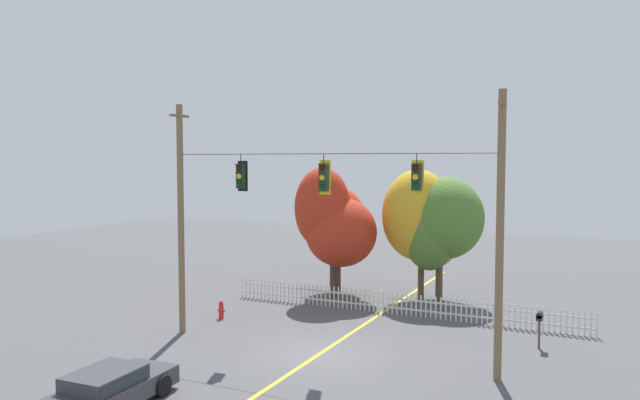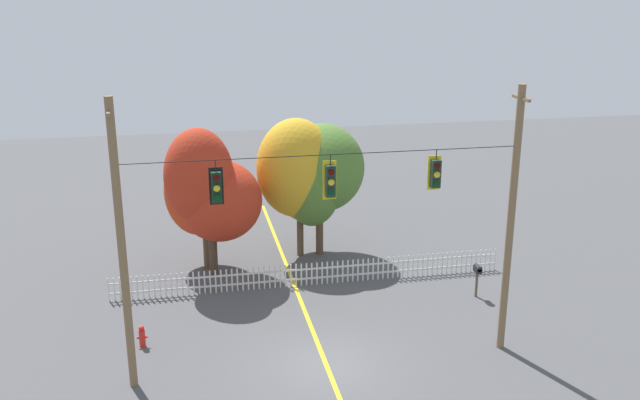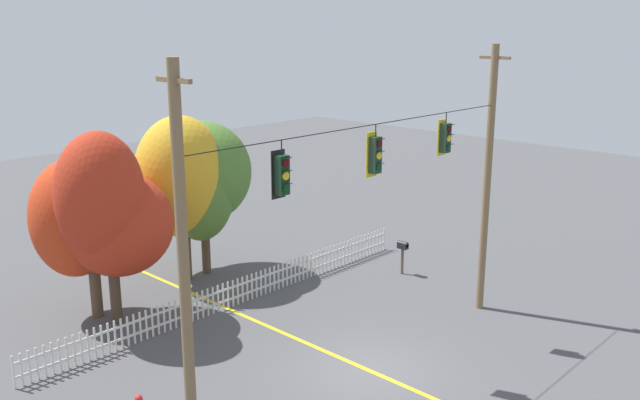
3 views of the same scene
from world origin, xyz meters
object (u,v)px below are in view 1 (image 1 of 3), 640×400
object	(u,v)px
traffic_signal_westbound_side	(241,176)
autumn_oak_far_east	(424,220)
traffic_signal_northbound_secondary	(324,177)
autumn_maple_mid	(335,224)
autumn_maple_near_fence	(337,225)
roadside_mailbox	(540,319)
autumn_maple_far_west	(439,221)
fire_hydrant	(221,310)
parked_car	(107,388)
traffic_signal_northbound_primary	(417,177)

from	to	relation	value
traffic_signal_westbound_side	autumn_oak_far_east	bearing A→B (deg)	67.06
traffic_signal_northbound_secondary	autumn_maple_mid	size ratio (longest dim) A/B	0.22
traffic_signal_northbound_secondary	autumn_maple_near_fence	xyz separation A→B (m)	(-3.74, 9.62, -2.80)
autumn_maple_near_fence	autumn_oak_far_east	size ratio (longest dim) A/B	0.85
autumn_maple_mid	autumn_maple_near_fence	bearing A→B (deg)	109.55
traffic_signal_westbound_side	roadside_mailbox	world-z (taller)	traffic_signal_westbound_side
autumn_maple_mid	autumn_maple_far_west	xyz separation A→B (m)	(4.92, 1.65, 0.20)
autumn_maple_mid	fire_hydrant	world-z (taller)	autumn_maple_mid
parked_car	roadside_mailbox	bearing A→B (deg)	47.16
parked_car	autumn_maple_mid	bearing A→B (deg)	89.65
fire_hydrant	roadside_mailbox	distance (m)	13.38
autumn_maple_mid	traffic_signal_northbound_primary	bearing A→B (deg)	-51.19
traffic_signal_westbound_side	autumn_maple_far_west	bearing A→B (deg)	62.97
traffic_signal_northbound_primary	autumn_maple_near_fence	distance (m)	12.34
traffic_signal_westbound_side	roadside_mailbox	bearing A→B (deg)	21.12
traffic_signal_westbound_side	roadside_mailbox	distance (m)	12.48
autumn_maple_near_fence	parked_car	size ratio (longest dim) A/B	1.29
traffic_signal_westbound_side	autumn_maple_near_fence	bearing A→B (deg)	91.41
autumn_maple_near_fence	autumn_maple_far_west	world-z (taller)	autumn_maple_far_west
traffic_signal_westbound_side	autumn_maple_near_fence	size ratio (longest dim) A/B	0.25
traffic_signal_northbound_primary	autumn_maple_far_west	xyz separation A→B (m)	(-1.82, 10.03, -2.48)
autumn_maple_mid	traffic_signal_northbound_secondary	bearing A→B (deg)	-68.48
roadside_mailbox	autumn_maple_mid	bearing A→B (deg)	157.34
traffic_signal_northbound_secondary	fire_hydrant	world-z (taller)	traffic_signal_northbound_secondary
autumn_maple_mid	autumn_maple_far_west	bearing A→B (deg)	18.56
autumn_maple_far_west	fire_hydrant	bearing A→B (deg)	-136.19
roadside_mailbox	traffic_signal_westbound_side	bearing A→B (deg)	-158.88
fire_hydrant	autumn_maple_far_west	bearing A→B (deg)	43.81
traffic_signal_northbound_secondary	fire_hydrant	distance (m)	9.04
autumn_maple_mid	autumn_oak_far_east	size ratio (longest dim) A/B	1.02
autumn_oak_far_east	autumn_maple_far_west	world-z (taller)	autumn_oak_far_east
traffic_signal_northbound_primary	autumn_maple_near_fence	world-z (taller)	traffic_signal_northbound_primary
traffic_signal_northbound_secondary	parked_car	xyz separation A→B (m)	(-3.40, -7.17, -5.84)
traffic_signal_northbound_secondary	traffic_signal_northbound_primary	world-z (taller)	same
traffic_signal_northbound_primary	autumn_maple_far_west	distance (m)	10.49
autumn_maple_near_fence	fire_hydrant	xyz separation A→B (m)	(-2.50, -7.12, -3.25)
autumn_oak_far_east	autumn_maple_far_west	distance (m)	0.83
traffic_signal_westbound_side	autumn_oak_far_east	xyz separation A→B (m)	(4.30, 10.15, -2.44)
parked_car	fire_hydrant	size ratio (longest dim) A/B	5.40
traffic_signal_northbound_primary	autumn_oak_far_east	xyz separation A→B (m)	(-2.65, 10.15, -2.49)
autumn_maple_far_west	roadside_mailbox	size ratio (longest dim) A/B	4.47
fire_hydrant	traffic_signal_westbound_side	bearing A→B (deg)	-42.48
fire_hydrant	roadside_mailbox	xyz separation A→B (m)	(13.26, 1.57, 0.74)
traffic_signal_northbound_secondary	autumn_maple_near_fence	bearing A→B (deg)	111.27
autumn_maple_mid	fire_hydrant	xyz separation A→B (m)	(-2.93, -5.88, -3.42)
autumn_maple_far_west	parked_car	xyz separation A→B (m)	(-5.01, -17.21, -3.42)
autumn_maple_near_fence	parked_car	world-z (taller)	autumn_maple_near_fence
traffic_signal_westbound_side	autumn_maple_far_west	size ratio (longest dim) A/B	0.23
autumn_maple_mid	parked_car	distance (m)	15.88
autumn_maple_mid	autumn_oak_far_east	world-z (taller)	autumn_maple_mid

